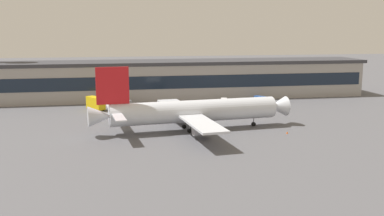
{
  "coord_description": "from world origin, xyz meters",
  "views": [
    {
      "loc": [
        -21.54,
        -107.35,
        25.44
      ],
      "look_at": [
        -1.34,
        3.35,
        5.0
      ],
      "focal_mm": 41.05,
      "sensor_mm": 36.0,
      "label": 1
    }
  ],
  "objects_px": {
    "pushback_tractor": "(124,103)",
    "follow_me_car": "(260,98)",
    "traffic_cone_0": "(287,132)",
    "belt_loader": "(224,101)",
    "catering_truck": "(96,103)",
    "airliner": "(191,111)"
  },
  "relations": [
    {
      "from": "traffic_cone_0",
      "to": "airliner",
      "type": "bearing_deg",
      "value": 161.07
    },
    {
      "from": "belt_loader",
      "to": "follow_me_car",
      "type": "bearing_deg",
      "value": 17.94
    },
    {
      "from": "belt_loader",
      "to": "airliner",
      "type": "bearing_deg",
      "value": -116.37
    },
    {
      "from": "traffic_cone_0",
      "to": "pushback_tractor",
      "type": "bearing_deg",
      "value": 129.07
    },
    {
      "from": "follow_me_car",
      "to": "traffic_cone_0",
      "type": "relative_size",
      "value": 8.15
    },
    {
      "from": "airliner",
      "to": "pushback_tractor",
      "type": "height_order",
      "value": "airliner"
    },
    {
      "from": "follow_me_car",
      "to": "airliner",
      "type": "bearing_deg",
      "value": -128.66
    },
    {
      "from": "catering_truck",
      "to": "traffic_cone_0",
      "type": "relative_size",
      "value": 12.73
    },
    {
      "from": "belt_loader",
      "to": "catering_truck",
      "type": "distance_m",
      "value": 42.21
    },
    {
      "from": "belt_loader",
      "to": "catering_truck",
      "type": "xyz_separation_m",
      "value": [
        -42.14,
        -2.15,
        1.14
      ]
    },
    {
      "from": "catering_truck",
      "to": "follow_me_car",
      "type": "bearing_deg",
      "value": 6.89
    },
    {
      "from": "pushback_tractor",
      "to": "follow_me_car",
      "type": "bearing_deg",
      "value": 0.57
    },
    {
      "from": "follow_me_car",
      "to": "traffic_cone_0",
      "type": "bearing_deg",
      "value": -101.21
    },
    {
      "from": "pushback_tractor",
      "to": "traffic_cone_0",
      "type": "distance_m",
      "value": 60.71
    },
    {
      "from": "follow_me_car",
      "to": "catering_truck",
      "type": "bearing_deg",
      "value": -173.11
    },
    {
      "from": "catering_truck",
      "to": "follow_me_car",
      "type": "relative_size",
      "value": 1.56
    },
    {
      "from": "follow_me_car",
      "to": "belt_loader",
      "type": "bearing_deg",
      "value": -162.06
    },
    {
      "from": "belt_loader",
      "to": "catering_truck",
      "type": "height_order",
      "value": "catering_truck"
    },
    {
      "from": "catering_truck",
      "to": "pushback_tractor",
      "type": "distance_m",
      "value": 11.02
    },
    {
      "from": "airliner",
      "to": "follow_me_car",
      "type": "height_order",
      "value": "airliner"
    },
    {
      "from": "pushback_tractor",
      "to": "traffic_cone_0",
      "type": "bearing_deg",
      "value": -50.93
    },
    {
      "from": "catering_truck",
      "to": "follow_me_car",
      "type": "xyz_separation_m",
      "value": [
        56.6,
        6.84,
        -1.2
      ]
    }
  ]
}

